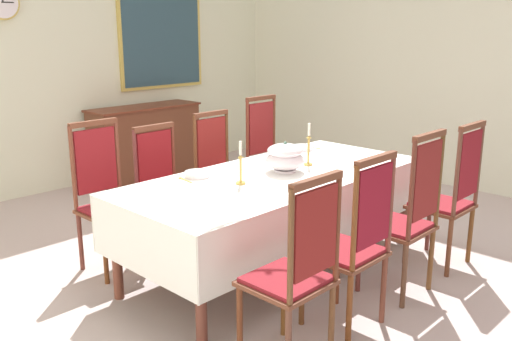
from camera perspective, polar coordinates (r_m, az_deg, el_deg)
ground at (r=4.60m, az=0.34°, el=-9.45°), size 6.40×6.25×0.04m
back_wall at (r=6.78m, az=-19.92°, el=12.77°), size 6.40×0.08×3.48m
right_wall at (r=6.92m, az=19.66°, el=12.81°), size 0.08×6.25×3.48m
dining_table at (r=4.24m, az=2.13°, el=-1.34°), size 2.52×1.09×0.76m
tablecloth at (r=4.25m, az=2.12°, el=-1.79°), size 2.54×1.11×0.42m
chair_south_a at (r=3.05m, az=4.14°, el=-10.17°), size 0.44×0.42×1.12m
chair_north_a at (r=4.43m, az=-15.17°, el=-2.50°), size 0.44×0.42×1.16m
chair_south_b at (r=3.46m, az=10.09°, el=-7.19°), size 0.44×0.42×1.14m
chair_north_b at (r=4.73m, az=-9.37°, el=-1.53°), size 0.44×0.42×1.06m
chair_south_c at (r=3.98m, az=15.34°, el=-4.35°), size 0.44×0.42×1.19m
chair_north_c at (r=5.12m, az=-3.65°, el=0.05°), size 0.44×0.42×1.10m
chair_south_d at (r=4.56m, az=19.41°, el=-2.34°), size 0.44×0.42×1.17m
chair_north_d at (r=5.58m, az=1.40°, el=1.58°), size 0.44×0.42×1.19m
soup_tureen at (r=4.27m, az=3.01°, el=1.39°), size 0.31×0.31×0.24m
candlestick_west at (r=3.92m, az=-1.60°, el=0.32°), size 0.07×0.07×0.31m
candlestick_east at (r=4.48m, az=5.45°, el=2.26°), size 0.07×0.07×0.35m
bowl_near_left at (r=4.16m, az=-6.07°, el=-0.32°), size 0.19×0.19×0.04m
bowl_near_right at (r=5.07m, az=4.81°, el=2.40°), size 0.19×0.19×0.04m
spoon_primary at (r=4.11m, az=-7.61°, el=-0.84°), size 0.04×0.18×0.01m
spoon_secondary at (r=5.18m, az=5.45°, el=2.45°), size 0.04×0.18×0.01m
sideboard at (r=7.11m, az=-11.31°, el=2.94°), size 1.44×0.48×0.90m
mounted_clock at (r=6.47m, az=-24.76°, el=15.48°), size 0.36×0.06×0.36m
framed_painting at (r=7.48m, az=-9.72°, el=13.36°), size 1.29×0.05×1.30m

